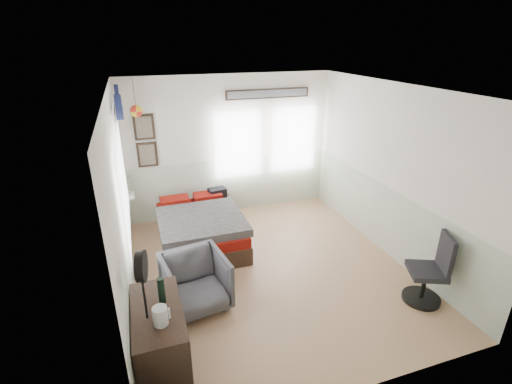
{
  "coord_description": "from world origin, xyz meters",
  "views": [
    {
      "loc": [
        -1.74,
        -4.46,
        3.31
      ],
      "look_at": [
        -0.1,
        0.4,
        1.15
      ],
      "focal_mm": 26.0,
      "sensor_mm": 36.0,
      "label": 1
    }
  ],
  "objects_px": {
    "dresser": "(161,346)",
    "armchair": "(196,282)",
    "nightstand": "(218,208)",
    "task_chair": "(430,275)",
    "bed": "(200,229)"
  },
  "relations": [
    {
      "from": "armchair",
      "to": "nightstand",
      "type": "bearing_deg",
      "value": 61.57
    },
    {
      "from": "dresser",
      "to": "task_chair",
      "type": "xyz_separation_m",
      "value": [
        3.48,
        0.15,
        -0.04
      ]
    },
    {
      "from": "nightstand",
      "to": "task_chair",
      "type": "relative_size",
      "value": 0.46
    },
    {
      "from": "dresser",
      "to": "armchair",
      "type": "height_order",
      "value": "dresser"
    },
    {
      "from": "armchair",
      "to": "task_chair",
      "type": "distance_m",
      "value": 3.09
    },
    {
      "from": "bed",
      "to": "nightstand",
      "type": "relative_size",
      "value": 4.09
    },
    {
      "from": "bed",
      "to": "nightstand",
      "type": "height_order",
      "value": "bed"
    },
    {
      "from": "task_chair",
      "to": "bed",
      "type": "bearing_deg",
      "value": 159.96
    },
    {
      "from": "dresser",
      "to": "armchair",
      "type": "bearing_deg",
      "value": 63.12
    },
    {
      "from": "armchair",
      "to": "nightstand",
      "type": "xyz_separation_m",
      "value": [
        0.85,
        2.37,
        -0.14
      ]
    },
    {
      "from": "nightstand",
      "to": "task_chair",
      "type": "xyz_separation_m",
      "value": [
        2.11,
        -3.27,
        0.18
      ]
    },
    {
      "from": "nightstand",
      "to": "dresser",
      "type": "bearing_deg",
      "value": -97.95
    },
    {
      "from": "bed",
      "to": "armchair",
      "type": "height_order",
      "value": "armchair"
    },
    {
      "from": "dresser",
      "to": "armchair",
      "type": "distance_m",
      "value": 1.18
    },
    {
      "from": "bed",
      "to": "task_chair",
      "type": "relative_size",
      "value": 1.87
    }
  ]
}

